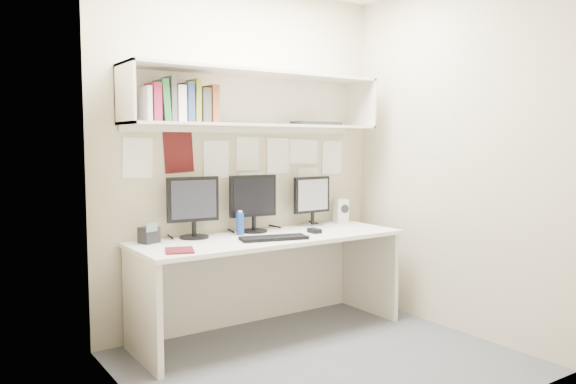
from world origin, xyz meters
TOP-DOWN VIEW (x-y plane):
  - floor at (0.00, 0.00)m, footprint 2.40×2.00m
  - wall_back at (0.00, 1.00)m, footprint 2.40×0.02m
  - wall_front at (0.00, -1.00)m, footprint 2.40×0.02m
  - wall_left at (-1.20, 0.00)m, footprint 0.02×2.00m
  - wall_right at (1.20, 0.00)m, footprint 0.02×2.00m
  - desk at (0.00, 0.65)m, footprint 2.00×0.70m
  - overhead_hutch at (0.00, 0.86)m, footprint 2.00×0.38m
  - pinned_papers at (0.00, 0.99)m, footprint 1.92×0.01m
  - monitor_left at (-0.50, 0.87)m, footprint 0.37×0.21m
  - monitor_center at (-0.01, 0.87)m, footprint 0.37×0.20m
  - monitor_right at (0.55, 0.87)m, footprint 0.34×0.19m
  - keyboard at (-0.07, 0.49)m, footprint 0.49×0.28m
  - mouse at (0.34, 0.56)m, footprint 0.07×0.11m
  - speaker at (0.86, 0.88)m, footprint 0.12×0.12m
  - blue_bottle at (-0.16, 0.80)m, footprint 0.06×0.06m
  - maroon_notebook at (-0.78, 0.46)m, footprint 0.23×0.25m
  - desk_phone at (-0.83, 0.85)m, footprint 0.14×0.14m
  - book_stack at (-0.61, 0.82)m, footprint 0.51×0.19m
  - hutch_tray at (0.53, 0.79)m, footprint 0.42×0.18m

SIDE VIEW (x-z plane):
  - floor at x=0.00m, z-range -0.01..0.01m
  - desk at x=0.00m, z-range 0.00..0.73m
  - maroon_notebook at x=-0.78m, z-range 0.73..0.74m
  - keyboard at x=-0.07m, z-range 0.73..0.75m
  - mouse at x=0.34m, z-range 0.73..0.76m
  - desk_phone at x=-0.83m, z-range 0.71..0.86m
  - blue_bottle at x=-0.16m, z-range 0.73..0.91m
  - speaker at x=0.86m, z-range 0.73..0.93m
  - monitor_right at x=0.55m, z-range 0.75..1.15m
  - monitor_center at x=-0.01m, z-range 0.75..1.18m
  - monitor_left at x=-0.50m, z-range 0.75..1.19m
  - pinned_papers at x=0.00m, z-range 1.01..1.49m
  - wall_back at x=0.00m, z-range 0.00..2.60m
  - wall_front at x=0.00m, z-range 0.00..2.60m
  - wall_left at x=-1.20m, z-range 0.00..2.60m
  - wall_right at x=1.20m, z-range 0.00..2.60m
  - hutch_tray at x=0.53m, z-range 1.54..1.57m
  - book_stack at x=-0.61m, z-range 1.52..1.82m
  - overhead_hutch at x=0.00m, z-range 1.52..1.92m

